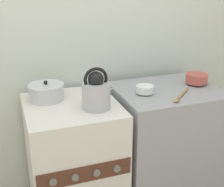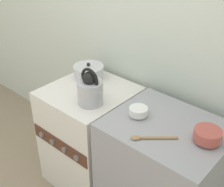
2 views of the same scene
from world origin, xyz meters
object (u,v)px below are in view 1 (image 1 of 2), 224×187
kettle (96,92)px  enamel_bowl (197,78)px  stove (74,161)px  cooking_pot (46,92)px  small_ceramic_bowl (145,89)px

kettle → enamel_bowl: kettle is taller
stove → cooking_pot: (-0.14, 0.14, 0.48)m
cooking_pot → stove: bearing=-46.0°
small_ceramic_bowl → stove: bearing=174.5°
cooking_pot → enamel_bowl: (1.08, -0.13, 0.02)m
cooking_pot → small_ceramic_bowl: (0.64, -0.19, 0.01)m
enamel_bowl → small_ceramic_bowl: bearing=-173.2°
stove → small_ceramic_bowl: small_ceramic_bowl is taller
enamel_bowl → stove: bearing=-179.7°
kettle → enamel_bowl: bearing=8.3°
enamel_bowl → cooking_pot: bearing=172.9°
stove → enamel_bowl: 1.07m
stove → enamel_bowl: (0.95, 0.01, 0.50)m
stove → kettle: bearing=-39.5°
cooking_pot → small_ceramic_bowl: cooking_pot is taller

